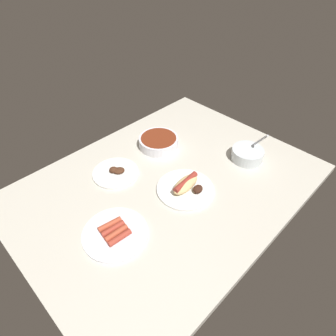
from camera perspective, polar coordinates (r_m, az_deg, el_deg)
name	(u,v)px	position (r cm, az deg, el deg)	size (l,w,h in cm)	color
ground_plane	(167,185)	(120.25, -0.13, -3.47)	(120.00, 90.00, 3.00)	beige
bowl_coleslaw	(247,154)	(133.83, 15.43, 2.74)	(14.14, 14.14, 15.20)	silver
plate_hotdog_assembled	(186,187)	(115.22, 3.55, -3.73)	(23.01, 23.01, 5.61)	white
plate_grilled_meat	(116,172)	(124.70, -10.29, -0.88)	(19.46, 19.46, 3.71)	white
plate_sausages	(115,233)	(103.47, -10.42, -12.52)	(22.83, 22.83, 3.08)	white
bowl_chili	(159,142)	(136.79, -1.87, 5.25)	(18.55, 18.55, 4.83)	white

